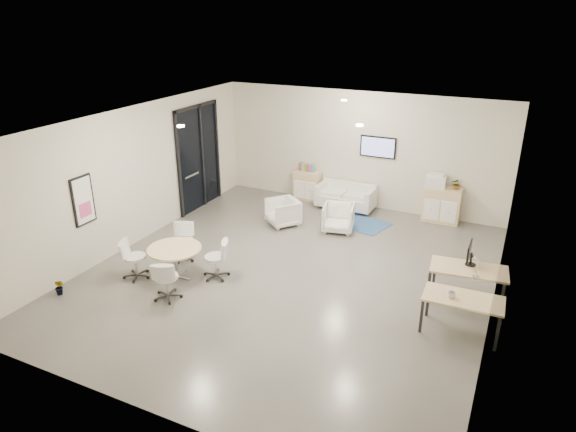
% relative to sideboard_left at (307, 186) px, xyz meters
% --- Properties ---
extents(room_shell, '(9.60, 10.60, 4.80)m').
position_rel_sideboard_left_xyz_m(room_shell, '(1.46, -4.28, 1.17)').
color(room_shell, '#54514C').
rests_on(room_shell, ground).
extents(glass_door, '(0.09, 1.90, 2.85)m').
position_rel_sideboard_left_xyz_m(glass_door, '(-2.49, -1.77, 1.07)').
color(glass_door, black).
rests_on(glass_door, room_shell).
extents(artwork, '(0.05, 0.54, 1.04)m').
position_rel_sideboard_left_xyz_m(artwork, '(-2.51, -5.88, 1.12)').
color(artwork, black).
rests_on(artwork, room_shell).
extents(wall_tv, '(0.98, 0.06, 0.58)m').
position_rel_sideboard_left_xyz_m(wall_tv, '(1.96, 0.19, 1.32)').
color(wall_tv, black).
rests_on(wall_tv, room_shell).
extents(ceiling_spots, '(3.14, 4.14, 0.03)m').
position_rel_sideboard_left_xyz_m(ceiling_spots, '(1.26, -3.44, 2.75)').
color(ceiling_spots, '#FFEAC6').
rests_on(ceiling_spots, room_shell).
extents(sideboard_left, '(0.76, 0.40, 0.86)m').
position_rel_sideboard_left_xyz_m(sideboard_left, '(0.00, 0.00, 0.00)').
color(sideboard_left, tan).
rests_on(sideboard_left, room_shell).
extents(sideboard_right, '(0.94, 0.45, 0.94)m').
position_rel_sideboard_left_xyz_m(sideboard_right, '(3.82, -0.03, 0.04)').
color(sideboard_right, tan).
rests_on(sideboard_right, room_shell).
extents(books, '(0.45, 0.14, 0.22)m').
position_rel_sideboard_left_xyz_m(books, '(-0.04, 0.00, 0.54)').
color(books, red).
rests_on(books, sideboard_left).
extents(printer, '(0.52, 0.44, 0.35)m').
position_rel_sideboard_left_xyz_m(printer, '(3.61, -0.02, 0.68)').
color(printer, white).
rests_on(printer, sideboard_right).
extents(loveseat, '(1.60, 0.82, 0.59)m').
position_rel_sideboard_left_xyz_m(loveseat, '(1.26, -0.18, -0.11)').
color(loveseat, silver).
rests_on(loveseat, room_shell).
extents(blue_rug, '(1.72, 1.35, 0.01)m').
position_rel_sideboard_left_xyz_m(blue_rug, '(1.90, -1.05, -0.42)').
color(blue_rug, navy).
rests_on(blue_rug, room_shell).
extents(armchair_left, '(1.00, 1.00, 0.76)m').
position_rel_sideboard_left_xyz_m(armchair_left, '(0.18, -2.00, -0.05)').
color(armchair_left, silver).
rests_on(armchair_left, room_shell).
extents(armchair_right, '(0.87, 0.84, 0.76)m').
position_rel_sideboard_left_xyz_m(armchair_right, '(1.60, -1.75, -0.05)').
color(armchair_right, silver).
rests_on(armchair_right, room_shell).
extents(desk_rear, '(1.46, 0.84, 0.73)m').
position_rel_sideboard_left_xyz_m(desk_rear, '(4.97, -3.89, 0.22)').
color(desk_rear, tan).
rests_on(desk_rear, room_shell).
extents(desk_front, '(1.34, 0.70, 0.69)m').
position_rel_sideboard_left_xyz_m(desk_front, '(5.02, -4.95, 0.19)').
color(desk_front, tan).
rests_on(desk_front, room_shell).
extents(monitor, '(0.20, 0.50, 0.44)m').
position_rel_sideboard_left_xyz_m(monitor, '(4.93, -3.74, 0.53)').
color(monitor, black).
rests_on(monitor, desk_rear).
extents(round_table, '(1.11, 1.11, 0.67)m').
position_rel_sideboard_left_xyz_m(round_table, '(-0.61, -5.46, 0.16)').
color(round_table, tan).
rests_on(round_table, room_shell).
extents(meeting_chairs, '(2.27, 2.27, 0.82)m').
position_rel_sideboard_left_xyz_m(meeting_chairs, '(-0.61, -5.46, -0.02)').
color(meeting_chairs, white).
rests_on(meeting_chairs, room_shell).
extents(plant_cabinet, '(0.29, 0.32, 0.23)m').
position_rel_sideboard_left_xyz_m(plant_cabinet, '(4.13, -0.02, 0.63)').
color(plant_cabinet, '#3F7F3F').
rests_on(plant_cabinet, sideboard_right).
extents(plant_floor, '(0.22, 0.36, 0.15)m').
position_rel_sideboard_left_xyz_m(plant_floor, '(-2.24, -7.02, -0.35)').
color(plant_floor, '#3F7F3F').
rests_on(plant_floor, room_shell).
extents(cup, '(0.15, 0.13, 0.13)m').
position_rel_sideboard_left_xyz_m(cup, '(4.83, -5.03, 0.33)').
color(cup, white).
rests_on(cup, desk_front).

